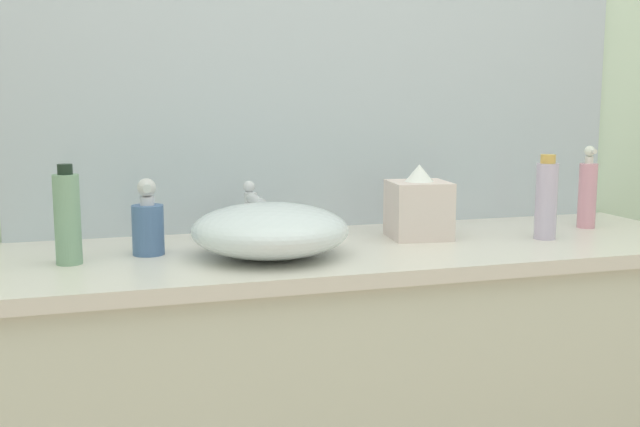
% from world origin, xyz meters
% --- Properties ---
extents(bathroom_wall_rear, '(6.00, 0.06, 2.60)m').
position_xyz_m(bathroom_wall_rear, '(0.00, 0.73, 1.30)').
color(bathroom_wall_rear, silver).
rests_on(bathroom_wall_rear, ground).
extents(vanity_counter, '(1.64, 0.54, 0.85)m').
position_xyz_m(vanity_counter, '(0.06, 0.42, 0.43)').
color(vanity_counter, beige).
rests_on(vanity_counter, ground).
extents(wall_mirror_panel, '(1.59, 0.01, 0.91)m').
position_xyz_m(wall_mirror_panel, '(0.06, 0.69, 1.31)').
color(wall_mirror_panel, '#B2BCC6').
rests_on(wall_mirror_panel, vanity_counter).
extents(sink_basin, '(0.33, 0.33, 0.11)m').
position_xyz_m(sink_basin, '(-0.18, 0.37, 0.91)').
color(sink_basin, silver).
rests_on(sink_basin, vanity_counter).
extents(faucet, '(0.03, 0.15, 0.14)m').
position_xyz_m(faucet, '(-0.18, 0.54, 0.93)').
color(faucet, silver).
rests_on(faucet, vanity_counter).
extents(soap_dispenser, '(0.05, 0.05, 0.21)m').
position_xyz_m(soap_dispenser, '(0.68, 0.48, 0.94)').
color(soap_dispenser, pink).
rests_on(soap_dispenser, vanity_counter).
extents(lotion_bottle, '(0.07, 0.07, 0.16)m').
position_xyz_m(lotion_bottle, '(-0.42, 0.46, 0.92)').
color(lotion_bottle, '#476695').
rests_on(lotion_bottle, vanity_counter).
extents(perfume_bottle, '(0.05, 0.05, 0.20)m').
position_xyz_m(perfume_bottle, '(0.49, 0.37, 0.95)').
color(perfume_bottle, '#C0AFCB').
rests_on(perfume_bottle, vanity_counter).
extents(spray_can, '(0.05, 0.05, 0.20)m').
position_xyz_m(spray_can, '(-0.58, 0.41, 0.95)').
color(spray_can, gray).
rests_on(spray_can, vanity_counter).
extents(tissue_box, '(0.15, 0.15, 0.18)m').
position_xyz_m(tissue_box, '(0.21, 0.47, 0.93)').
color(tissue_box, beige).
rests_on(tissue_box, vanity_counter).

